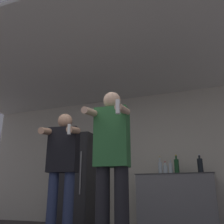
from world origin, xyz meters
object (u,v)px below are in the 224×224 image
Objects in this scene: bottle_green_wine at (171,168)px; person_woman_foreground at (112,160)px; bottle_red_label at (177,166)px; bottle_tall_gin at (165,169)px; bottle_amber_bourbon at (200,166)px; refrigerator at (79,178)px; person_man_side at (62,163)px; bottle_dark_rum at (160,168)px.

person_woman_foreground is at bearing -98.37° from bottle_green_wine.
bottle_red_label is 0.20× the size of person_woman_foreground.
bottle_tall_gin is 0.67× the size of bottle_red_label.
bottle_tall_gin is at bearing 180.00° from bottle_amber_bourbon.
bottle_green_wine is at bearing 180.00° from bottle_amber_bourbon.
refrigerator is 1.81m from bottle_green_wine.
bottle_tall_gin is (1.70, 0.03, 0.12)m from refrigerator.
person_woman_foreground is (-0.81, -2.14, -0.11)m from bottle_amber_bourbon.
person_man_side is (-1.82, -1.47, -0.04)m from bottle_amber_bourbon.
bottle_red_label is at bearing 78.92° from person_woman_foreground.
bottle_tall_gin is at bearing 180.00° from bottle_green_wine.
refrigerator is at bearing 125.04° from person_woman_foreground.
refrigerator is at bearing -179.23° from bottle_red_label.
bottle_green_wine is (-0.50, 0.00, -0.03)m from bottle_amber_bourbon.
person_man_side is at bearing 146.15° from person_woman_foreground.
bottle_green_wine is (0.19, -0.00, -0.02)m from bottle_dark_rum.
bottle_amber_bourbon is 1.29× the size of bottle_green_wine.
bottle_green_wine is (-0.10, 0.00, -0.03)m from bottle_red_label.
bottle_tall_gin is (0.09, 0.00, -0.03)m from bottle_dark_rum.
person_woman_foreground is at bearing -110.78° from bottle_amber_bourbon.
bottle_red_label is at bearing 180.00° from bottle_amber_bourbon.
person_woman_foreground is 1.21m from person_man_side.
bottle_tall_gin is 1.91m from person_man_side.
bottle_green_wine is (0.10, -0.00, 0.02)m from bottle_tall_gin.
bottle_red_label is 0.20× the size of person_man_side.
person_man_side is at bearing -141.02° from bottle_amber_bourbon.
refrigerator is 5.18× the size of bottle_amber_bourbon.
refrigerator is 5.32× the size of bottle_dark_rum.
person_woman_foreground reaches higher than bottle_green_wine.
person_woman_foreground reaches higher than bottle_tall_gin.
bottle_amber_bourbon is 2.34m from person_man_side.
bottle_tall_gin is 0.21m from bottle_red_label.
bottle_amber_bourbon is at bearing -0.00° from bottle_green_wine.
person_woman_foreground is at bearing -101.08° from bottle_red_label.
bottle_green_wine is (1.80, 0.03, 0.14)m from refrigerator.
refrigerator is at bearing -179.19° from bottle_green_wine.
refrigerator is at bearing -179.36° from bottle_amber_bourbon.
refrigerator is 1.03× the size of person_woman_foreground.
person_woman_foreground reaches higher than bottle_red_label.
bottle_amber_bourbon is 2.29m from person_woman_foreground.
bottle_dark_rum is at bearing 180.00° from bottle_red_label.
bottle_tall_gin is 2.15m from person_woman_foreground.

